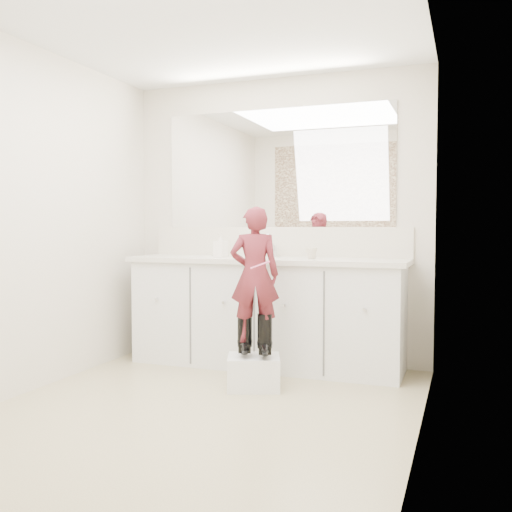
% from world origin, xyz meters
% --- Properties ---
extents(floor, '(3.00, 3.00, 0.00)m').
position_xyz_m(floor, '(0.00, 0.00, 0.00)').
color(floor, '#968662').
rests_on(floor, ground).
extents(ceiling, '(3.00, 3.00, 0.00)m').
position_xyz_m(ceiling, '(0.00, 0.00, 2.40)').
color(ceiling, white).
rests_on(ceiling, wall_back).
extents(wall_back, '(2.60, 0.00, 2.60)m').
position_xyz_m(wall_back, '(0.00, 1.50, 1.20)').
color(wall_back, beige).
rests_on(wall_back, floor).
extents(wall_front, '(2.60, 0.00, 2.60)m').
position_xyz_m(wall_front, '(0.00, -1.50, 1.20)').
color(wall_front, beige).
rests_on(wall_front, floor).
extents(wall_left, '(0.00, 3.00, 3.00)m').
position_xyz_m(wall_left, '(-1.30, 0.00, 1.20)').
color(wall_left, beige).
rests_on(wall_left, floor).
extents(wall_right, '(0.00, 3.00, 3.00)m').
position_xyz_m(wall_right, '(1.30, 0.00, 1.20)').
color(wall_right, beige).
rests_on(wall_right, floor).
extents(vanity_cabinet, '(2.20, 0.55, 0.85)m').
position_xyz_m(vanity_cabinet, '(0.00, 1.23, 0.42)').
color(vanity_cabinet, silver).
rests_on(vanity_cabinet, floor).
extents(countertop, '(2.28, 0.58, 0.04)m').
position_xyz_m(countertop, '(0.00, 1.21, 0.87)').
color(countertop, beige).
rests_on(countertop, vanity_cabinet).
extents(backsplash, '(2.28, 0.03, 0.25)m').
position_xyz_m(backsplash, '(0.00, 1.49, 1.02)').
color(backsplash, beige).
rests_on(backsplash, countertop).
extents(mirror, '(2.00, 0.02, 1.00)m').
position_xyz_m(mirror, '(0.00, 1.49, 1.64)').
color(mirror, white).
rests_on(mirror, wall_back).
extents(dot_panel, '(2.00, 0.01, 1.20)m').
position_xyz_m(dot_panel, '(0.00, -1.49, 1.65)').
color(dot_panel, '#472819').
rests_on(dot_panel, wall_front).
extents(faucet, '(0.08, 0.08, 0.10)m').
position_xyz_m(faucet, '(0.00, 1.38, 0.94)').
color(faucet, silver).
rests_on(faucet, countertop).
extents(cup, '(0.12, 0.12, 0.09)m').
position_xyz_m(cup, '(0.38, 1.23, 0.93)').
color(cup, beige).
rests_on(cup, countertop).
extents(soap_bottle, '(0.11, 0.11, 0.20)m').
position_xyz_m(soap_bottle, '(-0.39, 1.18, 0.99)').
color(soap_bottle, white).
rests_on(soap_bottle, countertop).
extents(step_stool, '(0.44, 0.41, 0.23)m').
position_xyz_m(step_stool, '(0.14, 0.58, 0.12)').
color(step_stool, white).
rests_on(step_stool, floor).
extents(boot_left, '(0.17, 0.23, 0.30)m').
position_xyz_m(boot_left, '(0.06, 0.60, 0.38)').
color(boot_left, black).
rests_on(boot_left, step_stool).
extents(boot_right, '(0.17, 0.23, 0.30)m').
position_xyz_m(boot_right, '(0.21, 0.60, 0.38)').
color(boot_right, black).
rests_on(boot_right, step_stool).
extents(toddler, '(0.40, 0.33, 0.95)m').
position_xyz_m(toddler, '(0.14, 0.60, 0.81)').
color(toddler, '#9E3042').
rests_on(toddler, step_stool).
extents(toothbrush, '(0.13, 0.06, 0.06)m').
position_xyz_m(toothbrush, '(0.21, 0.52, 0.88)').
color(toothbrush, pink).
rests_on(toothbrush, toddler).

